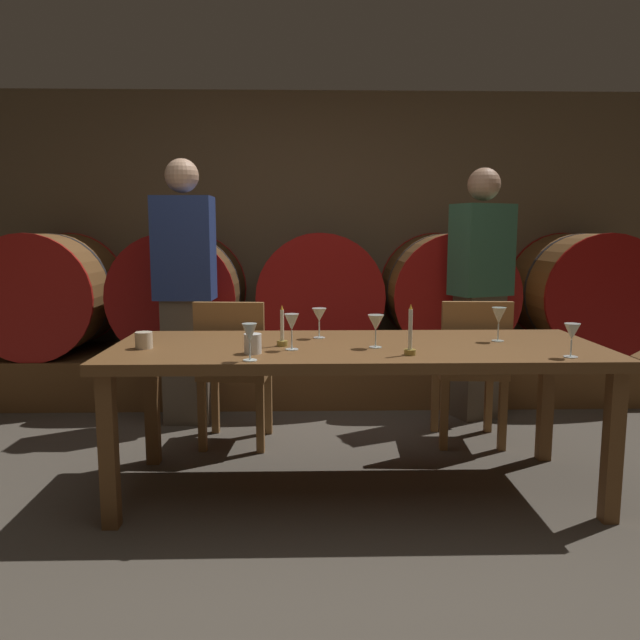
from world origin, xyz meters
name	(u,v)px	position (x,y,z in m)	size (l,w,h in m)	color
ground_plane	(325,515)	(0.00, 0.00, 0.00)	(8.81, 8.81, 0.00)	#4C443A
back_wall	(315,240)	(0.00, 2.64, 1.20)	(6.78, 0.24, 2.40)	brown
barrel_shelf	(316,373)	(0.00, 2.09, 0.18)	(6.10, 0.90, 0.36)	brown
wine_barrel_far_left	(51,293)	(-2.02, 2.09, 0.81)	(0.92, 0.87, 0.92)	brown
wine_barrel_left	(182,293)	(-1.03, 2.09, 0.81)	(0.92, 0.87, 0.92)	#513319
wine_barrel_center	(319,293)	(0.02, 2.09, 0.81)	(0.92, 0.87, 0.92)	#513319
wine_barrel_right	(445,292)	(1.00, 2.09, 0.81)	(0.92, 0.87, 0.92)	brown
wine_barrel_far_right	(582,292)	(2.07, 2.09, 0.81)	(0.92, 0.87, 0.92)	brown
dining_table	(357,358)	(0.16, 0.28, 0.67)	(2.34, 0.87, 0.73)	brown
chair_left	(233,366)	(-0.51, 0.92, 0.49)	(0.43, 0.43, 0.88)	olive
chair_right	(471,365)	(0.90, 0.92, 0.49)	(0.42, 0.42, 0.88)	olive
guest_left	(185,290)	(-0.87, 1.41, 0.90)	(0.39, 0.25, 1.74)	brown
guest_right	(480,292)	(1.10, 1.49, 0.87)	(0.44, 0.37, 1.69)	brown
candle_left	(282,335)	(-0.20, 0.25, 0.79)	(0.05, 0.05, 0.20)	olive
candle_right	(410,340)	(0.38, 0.02, 0.80)	(0.05, 0.05, 0.23)	olive
wine_glass_far_left	(250,335)	(-0.32, -0.08, 0.84)	(0.06, 0.06, 0.16)	silver
wine_glass_left	(292,323)	(-0.15, 0.16, 0.86)	(0.07, 0.07, 0.17)	silver
wine_glass_center_left	(319,316)	(-0.01, 0.47, 0.85)	(0.07, 0.07, 0.15)	silver
wine_glass_center_right	(376,323)	(0.24, 0.20, 0.85)	(0.08, 0.08, 0.16)	silver
wine_glass_right	(499,317)	(0.87, 0.36, 0.86)	(0.07, 0.07, 0.17)	silver
wine_glass_far_right	(572,333)	(1.07, -0.05, 0.84)	(0.07, 0.07, 0.15)	silver
cup_left	(144,340)	(-0.84, 0.21, 0.77)	(0.08, 0.08, 0.08)	beige
cup_right	(253,344)	(-0.32, 0.07, 0.78)	(0.08, 0.08, 0.09)	white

